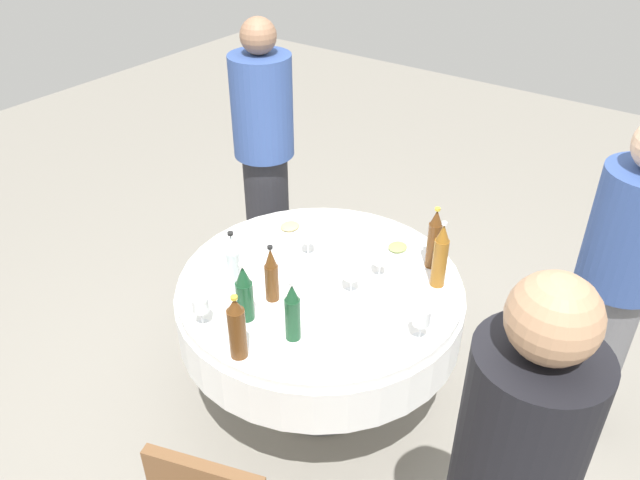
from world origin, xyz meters
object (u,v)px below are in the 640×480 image
object	(u,v)px
bottle_dark_green_rear	(292,312)
bottle_brown_left	(271,275)
bottle_brown_south	(434,240)
bottle_amber_north	(440,256)
dining_table	(320,305)
wine_glass_front	(308,236)
wine_glass_north	(352,272)
person_near	(265,160)
wine_glass_right	(422,318)
person_mid	(614,290)
bottle_dark_green_mid	(244,294)
bottle_brown_near	(237,328)
wine_glass_rear	(201,306)
plate_far	(397,249)
wine_glass_left	(380,258)
plate_front	(290,229)
bottle_clear_right	(233,266)

from	to	relation	value
bottle_dark_green_rear	bottle_brown_left	size ratio (longest dim) A/B	1.01
bottle_brown_south	bottle_amber_north	bearing A→B (deg)	37.74
dining_table	wine_glass_front	distance (m)	0.33
bottle_amber_north	wine_glass_north	bearing A→B (deg)	-46.33
bottle_amber_north	person_near	size ratio (longest dim) A/B	0.20
bottle_brown_south	bottle_amber_north	xyz separation A→B (m)	(0.11, 0.09, 0.01)
wine_glass_right	bottle_brown_left	bearing A→B (deg)	-76.83
person_mid	bottle_dark_green_mid	bearing A→B (deg)	-78.44
bottle_brown_near	wine_glass_north	bearing A→B (deg)	167.20
wine_glass_rear	plate_far	xyz separation A→B (m)	(-0.94, 0.39, -0.09)
wine_glass_rear	wine_glass_left	world-z (taller)	wine_glass_left
bottle_brown_near	wine_glass_rear	size ratio (longest dim) A/B	2.09
bottle_dark_green_mid	bottle_amber_north	xyz separation A→B (m)	(-0.68, 0.55, 0.03)
plate_front	bottle_amber_north	bearing A→B (deg)	92.26
bottle_dark_green_rear	bottle_clear_right	xyz separation A→B (m)	(-0.08, -0.38, 0.02)
dining_table	plate_front	world-z (taller)	plate_front
bottle_brown_near	bottle_amber_north	world-z (taller)	bottle_amber_north
bottle_amber_north	bottle_dark_green_mid	bearing A→B (deg)	-38.81
bottle_dark_green_mid	wine_glass_rear	xyz separation A→B (m)	(0.14, -0.12, -0.03)
dining_table	plate_far	distance (m)	0.47
bottle_dark_green_mid	bottle_brown_south	bearing A→B (deg)	150.00
wine_glass_rear	plate_far	world-z (taller)	wine_glass_rear
bottle_clear_right	wine_glass_rear	xyz separation A→B (m)	(0.24, 0.03, -0.05)
bottle_dark_green_mid	person_mid	size ratio (longest dim) A/B	0.17
wine_glass_rear	bottle_dark_green_mid	bearing A→B (deg)	139.43
bottle_dark_green_mid	wine_glass_north	size ratio (longest dim) A/B	1.86
wine_glass_north	wine_glass_right	size ratio (longest dim) A/B	1.00
bottle_brown_near	wine_glass_left	world-z (taller)	bottle_brown_near
wine_glass_front	person_mid	distance (m)	1.36
wine_glass_right	bottle_dark_green_rear	bearing A→B (deg)	-54.75
bottle_clear_right	wine_glass_front	bearing A→B (deg)	168.65
wine_glass_north	person_near	bearing A→B (deg)	-120.70
bottle_amber_north	plate_front	size ratio (longest dim) A/B	1.46
bottle_clear_right	plate_front	bearing A→B (deg)	-167.37
bottle_brown_south	person_mid	xyz separation A→B (m)	(-0.16, 0.76, -0.05)
plate_far	person_near	xyz separation A→B (m)	(-0.18, -0.99, 0.13)
person_near	bottle_brown_south	bearing A→B (deg)	-63.45
bottle_clear_right	wine_glass_right	xyz separation A→B (m)	(-0.22, 0.80, -0.04)
bottle_brown_near	person_mid	xyz separation A→B (m)	(-1.14, 1.10, -0.04)
bottle_dark_green_mid	wine_glass_rear	distance (m)	0.18
bottle_brown_near	wine_glass_rear	world-z (taller)	bottle_brown_near
bottle_clear_right	bottle_dark_green_mid	bearing A→B (deg)	56.47
bottle_clear_right	wine_glass_right	distance (m)	0.83
bottle_dark_green_mid	bottle_brown_left	size ratio (longest dim) A/B	1.01
wine_glass_front	person_near	bearing A→B (deg)	-125.30
bottle_amber_north	bottle_dark_green_rear	bearing A→B (deg)	-25.28
bottle_brown_south	wine_glass_right	bearing A→B (deg)	22.13
dining_table	person_near	distance (m)	1.05
bottle_brown_left	person_mid	world-z (taller)	person_mid
bottle_brown_south	bottle_dark_green_rear	size ratio (longest dim) A/B	1.13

